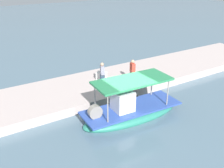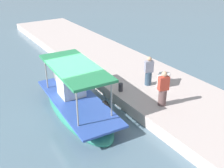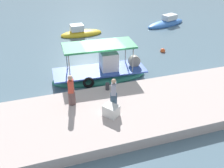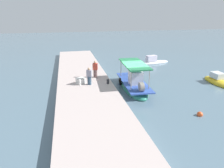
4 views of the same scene
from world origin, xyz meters
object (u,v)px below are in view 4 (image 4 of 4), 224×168
(main_fishing_boat, at_px, (134,84))
(cargo_crate, at_px, (81,81))
(marker_buoy, at_px, (200,114))
(moored_boat_far, at_px, (153,62))
(moored_boat_mid, at_px, (219,81))
(fisherman_near_bollard, at_px, (95,70))
(fisherman_by_crate, at_px, (89,77))
(mooring_bollard, at_px, (108,81))

(main_fishing_boat, height_order, cargo_crate, main_fishing_boat)
(marker_buoy, height_order, moored_boat_far, moored_boat_far)
(main_fishing_boat, xyz_separation_m, moored_boat_mid, (0.55, 9.11, -0.24))
(marker_buoy, bearing_deg, main_fishing_boat, -154.96)
(moored_boat_mid, bearing_deg, fisherman_near_bollard, -104.02)
(fisherman_near_bollard, distance_m, marker_buoy, 10.80)
(main_fishing_boat, xyz_separation_m, cargo_crate, (-0.86, -4.95, 0.44))
(cargo_crate, relative_size, moored_boat_far, 0.15)
(fisherman_by_crate, distance_m, mooring_bollard, 1.80)
(fisherman_near_bollard, xyz_separation_m, moored_boat_mid, (3.10, 12.42, -1.18))
(cargo_crate, bearing_deg, moored_boat_mid, 84.29)
(moored_boat_mid, relative_size, moored_boat_far, 0.81)
(mooring_bollard, height_order, moored_boat_far, moored_boat_far)
(fisherman_by_crate, relative_size, marker_buoy, 3.91)
(fisherman_by_crate, bearing_deg, marker_buoy, 46.68)
(fisherman_near_bollard, distance_m, fisherman_by_crate, 2.26)
(main_fishing_boat, xyz_separation_m, marker_buoy, (6.20, 2.89, -0.35))
(cargo_crate, bearing_deg, fisherman_near_bollard, 135.88)
(main_fishing_boat, xyz_separation_m, moored_boat_far, (-8.89, 6.01, -0.23))
(marker_buoy, xyz_separation_m, moored_boat_mid, (-5.65, 6.22, 0.11))
(cargo_crate, bearing_deg, mooring_bollard, 77.17)
(mooring_bollard, relative_size, cargo_crate, 0.59)
(mooring_bollard, relative_size, marker_buoy, 1.05)
(main_fishing_boat, bearing_deg, fisherman_near_bollard, -127.67)
(fisherman_by_crate, xyz_separation_m, cargo_crate, (-0.39, -0.78, -0.45))
(marker_buoy, bearing_deg, fisherman_by_crate, -133.32)
(fisherman_by_crate, relative_size, moored_boat_mid, 0.40)
(main_fishing_boat, distance_m, fisherman_by_crate, 4.30)
(fisherman_by_crate, xyz_separation_m, mooring_bollard, (0.18, 1.72, -0.52))
(fisherman_by_crate, height_order, moored_boat_mid, fisherman_by_crate)
(fisherman_by_crate, distance_m, marker_buoy, 9.79)
(fisherman_near_bollard, bearing_deg, marker_buoy, 35.33)
(main_fishing_boat, height_order, moored_boat_mid, main_fishing_boat)
(fisherman_by_crate, relative_size, moored_boat_far, 0.32)
(cargo_crate, xyz_separation_m, moored_boat_far, (-8.03, 10.96, -0.67))
(fisherman_near_bollard, height_order, moored_boat_far, fisherman_near_bollard)
(fisherman_near_bollard, height_order, mooring_bollard, fisherman_near_bollard)
(cargo_crate, bearing_deg, marker_buoy, 48.04)
(moored_boat_mid, height_order, moored_boat_far, moored_boat_far)
(fisherman_by_crate, distance_m, moored_boat_mid, 13.38)
(mooring_bollard, bearing_deg, fisherman_by_crate, -95.91)
(marker_buoy, bearing_deg, fisherman_near_bollard, -144.67)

